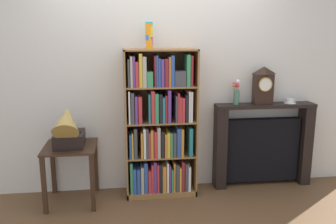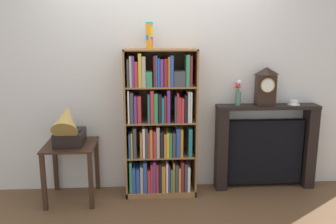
% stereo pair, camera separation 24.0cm
% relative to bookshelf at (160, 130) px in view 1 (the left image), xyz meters
% --- Properties ---
extents(ground_plane, '(7.81, 6.40, 0.02)m').
position_rel_bookshelf_xyz_m(ground_plane, '(0.01, -0.12, -0.76)').
color(ground_plane, brown).
extents(wall_back, '(4.81, 0.08, 2.60)m').
position_rel_bookshelf_xyz_m(wall_back, '(0.14, 0.23, 0.55)').
color(wall_back, silver).
rests_on(wall_back, ground).
extents(bookshelf, '(0.78, 0.35, 1.63)m').
position_rel_bookshelf_xyz_m(bookshelf, '(0.00, 0.00, 0.00)').
color(bookshelf, olive).
rests_on(bookshelf, ground).
extents(cup_stack, '(0.08, 0.08, 0.28)m').
position_rel_bookshelf_xyz_m(cup_stack, '(-0.10, 0.05, 1.02)').
color(cup_stack, orange).
rests_on(cup_stack, bookshelf).
extents(side_table_left, '(0.54, 0.56, 0.63)m').
position_rel_bookshelf_xyz_m(side_table_left, '(-0.96, -0.09, -0.26)').
color(side_table_left, '#382316').
rests_on(side_table_left, ground).
extents(gramophone, '(0.30, 0.50, 0.51)m').
position_rel_bookshelf_xyz_m(gramophone, '(-0.96, -0.16, 0.09)').
color(gramophone, black).
rests_on(gramophone, side_table_left).
extents(fireplace_mantel, '(1.16, 0.22, 0.99)m').
position_rel_bookshelf_xyz_m(fireplace_mantel, '(1.24, 0.10, -0.26)').
color(fireplace_mantel, black).
rests_on(fireplace_mantel, ground).
extents(mantel_clock, '(0.21, 0.14, 0.43)m').
position_rel_bookshelf_xyz_m(mantel_clock, '(1.19, 0.07, 0.46)').
color(mantel_clock, black).
rests_on(mantel_clock, fireplace_mantel).
extents(flower_vase, '(0.09, 0.15, 0.30)m').
position_rel_bookshelf_xyz_m(flower_vase, '(0.88, 0.07, 0.38)').
color(flower_vase, '#4C7A60').
rests_on(flower_vase, fireplace_mantel).
extents(teacup_with_saucer, '(0.14, 0.14, 0.05)m').
position_rel_bookshelf_xyz_m(teacup_with_saucer, '(1.53, 0.08, 0.27)').
color(teacup_with_saucer, white).
rests_on(teacup_with_saucer, fireplace_mantel).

